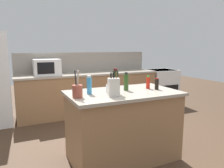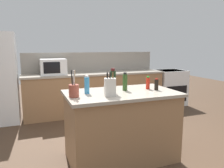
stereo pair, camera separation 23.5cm
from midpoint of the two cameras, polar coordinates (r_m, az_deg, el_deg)
name	(u,v)px [view 2 (the right image)]	position (r m, az deg, el deg)	size (l,w,h in m)	color
ground_plane	(121,158)	(3.22, 4.53, -18.66)	(14.00, 14.00, 0.00)	#473323
back_counter_run	(96,93)	(5.11, -2.91, -2.27)	(3.24, 0.66, 0.94)	#936B47
wall_backsplash	(92,62)	(5.31, -4.03, 5.79)	(3.20, 0.03, 0.46)	gray
kitchen_island	(121,125)	(3.03, 4.66, -10.77)	(1.47, 0.86, 0.94)	#936B47
range_oven	(169,87)	(6.04, 15.83, -0.81)	(0.76, 0.65, 0.92)	white
microwave	(53,67)	(4.81, -13.75, 4.38)	(0.54, 0.39, 0.33)	white
knife_block	(110,87)	(2.62, 2.05, -0.81)	(0.15, 0.12, 0.29)	beige
utensil_crock	(74,90)	(2.60, -7.40, -1.64)	(0.12, 0.12, 0.32)	brown
salt_shaker	(105,88)	(2.84, 0.65, -1.18)	(0.04, 0.04, 0.12)	silver
dish_soap_bottle	(87,85)	(2.77, -4.20, -0.27)	(0.06, 0.06, 0.24)	#3384BC
olive_oil_bottle	(125,82)	(2.98, 5.67, 0.52)	(0.07, 0.07, 0.25)	#2D4C1E
wine_bottle	(113,82)	(2.75, 2.66, 0.55)	(0.08, 0.08, 0.33)	black
hot_sauce_bottle	(148,83)	(3.13, 11.49, 0.24)	(0.05, 0.05, 0.18)	red
soy_sauce_bottle	(156,85)	(3.08, 13.69, -0.16)	(0.05, 0.05, 0.16)	black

